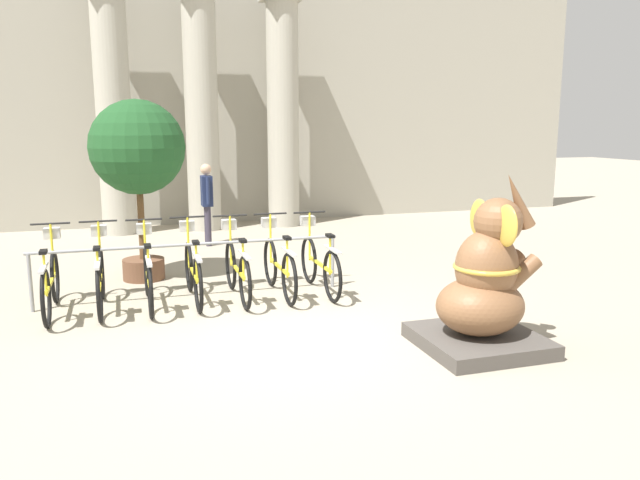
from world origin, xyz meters
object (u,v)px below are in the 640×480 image
at_px(bicycle_0, 51,281).
at_px(elephant_statue, 485,290).
at_px(bicycle_6, 319,262).
at_px(bicycle_5, 279,265).
at_px(bicycle_1, 100,277).
at_px(bicycle_4, 237,268).
at_px(bicycle_2, 148,274).
at_px(bicycle_3, 193,270).
at_px(person_pedestrian, 207,197).
at_px(potted_tree, 138,153).

height_order(bicycle_0, elephant_statue, elephant_statue).
height_order(bicycle_6, elephant_statue, elephant_statue).
bearing_deg(bicycle_5, bicycle_1, 179.61).
height_order(bicycle_4, elephant_statue, elephant_statue).
bearing_deg(bicycle_0, bicycle_2, -0.39).
bearing_deg(bicycle_1, elephant_statue, -34.90).
xyz_separation_m(bicycle_2, bicycle_3, (0.58, 0.06, 0.00)).
distance_m(bicycle_5, elephant_statue, 3.12).
bearing_deg(person_pedestrian, bicycle_1, -115.94).
distance_m(bicycle_0, person_pedestrian, 4.62).
bearing_deg(bicycle_3, bicycle_5, -2.08).
relative_size(bicycle_1, potted_tree, 0.66).
distance_m(bicycle_0, bicycle_1, 0.58).
xyz_separation_m(bicycle_2, bicycle_4, (1.17, 0.01, 0.00)).
bearing_deg(potted_tree, person_pedestrian, 61.72).
relative_size(bicycle_1, bicycle_5, 1.00).
bearing_deg(elephant_statue, bicycle_1, 145.10).
bearing_deg(bicycle_5, bicycle_0, -179.83).
xyz_separation_m(person_pedestrian, potted_tree, (-1.30, -2.42, 0.97)).
xyz_separation_m(bicycle_1, bicycle_5, (2.33, -0.02, 0.00)).
xyz_separation_m(bicycle_1, person_pedestrian, (1.88, 3.86, 0.52)).
bearing_deg(bicycle_4, person_pedestrian, 88.12).
bearing_deg(potted_tree, bicycle_4, -51.31).
distance_m(bicycle_1, elephant_statue, 4.74).
height_order(bicycle_2, bicycle_5, same).
distance_m(bicycle_2, potted_tree, 2.10).
bearing_deg(bicycle_2, person_pedestrian, 71.61).
relative_size(bicycle_0, elephant_statue, 0.95).
distance_m(bicycle_1, bicycle_3, 1.17).
bearing_deg(bicycle_5, bicycle_6, -2.02).
bearing_deg(bicycle_5, bicycle_2, -179.46).
relative_size(bicycle_0, potted_tree, 0.66).
height_order(bicycle_1, bicycle_6, same).
relative_size(bicycle_2, elephant_statue, 0.95).
bearing_deg(bicycle_1, bicycle_3, 1.31).
height_order(bicycle_3, potted_tree, potted_tree).
relative_size(bicycle_0, bicycle_6, 1.00).
distance_m(bicycle_1, person_pedestrian, 4.32).
height_order(bicycle_4, bicycle_5, same).
height_order(bicycle_0, bicycle_6, same).
height_order(bicycle_1, person_pedestrian, person_pedestrian).
distance_m(bicycle_3, person_pedestrian, 3.93).
xyz_separation_m(bicycle_0, bicycle_2, (1.17, -0.01, 0.00)).
bearing_deg(elephant_statue, bicycle_0, 148.99).
bearing_deg(potted_tree, bicycle_3, -67.32).
bearing_deg(bicycle_6, bicycle_3, 177.94).
bearing_deg(person_pedestrian, potted_tree, -118.28).
bearing_deg(bicycle_6, bicycle_2, 179.90).
bearing_deg(bicycle_0, elephant_statue, -31.01).
bearing_deg(elephant_statue, bicycle_6, 109.94).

